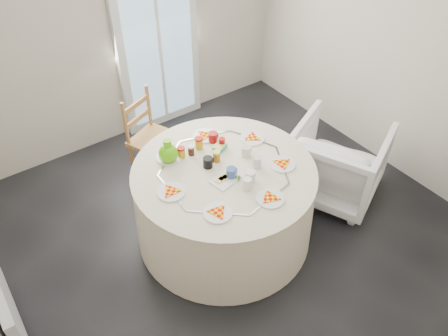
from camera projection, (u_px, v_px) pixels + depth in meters
floor at (232, 228)px, 4.16m from camera, size 4.00×4.00×0.00m
wall_back at (119, 26)px, 4.53m from camera, size 4.00×0.02×2.60m
wall_right at (401, 46)px, 4.18m from camera, size 0.02×4.00×2.60m
glass_door at (158, 41)px, 4.84m from camera, size 1.00×0.08×2.10m
radiator at (2, 295)px, 3.18m from camera, size 0.07×1.00×0.55m
table at (224, 204)px, 3.88m from camera, size 1.60×1.60×0.81m
wooden_chair at (154, 139)px, 4.44m from camera, size 0.56×0.55×0.96m
armchair at (337, 162)px, 4.30m from camera, size 1.06×1.09×0.86m
place_settings at (224, 171)px, 3.62m from camera, size 1.34×1.34×0.02m
jar_cluster at (201, 149)px, 3.76m from camera, size 0.45×0.29×0.12m
butter_tub at (220, 149)px, 3.82m from camera, size 0.15×0.13×0.05m
green_pitcher at (168, 153)px, 3.64m from camera, size 0.18×0.18×0.21m
cheese_platter at (226, 180)px, 3.53m from camera, size 0.28×0.21×0.03m
mugs_glasses at (234, 163)px, 3.63m from camera, size 0.75×0.75×0.11m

